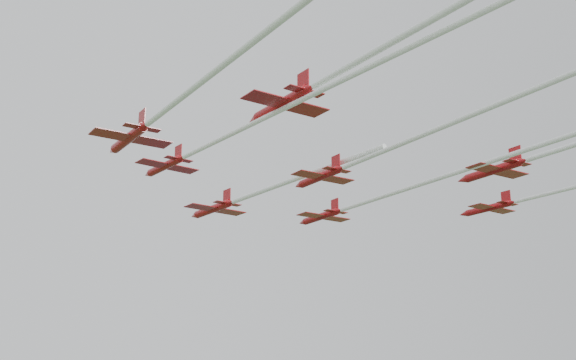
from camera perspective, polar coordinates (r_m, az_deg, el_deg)
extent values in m
cylinder|color=#A51116|center=(112.98, -5.98, -2.30)|extent=(4.80, 9.01, 1.20)
cone|color=#A51116|center=(117.70, -7.42, -2.82)|extent=(1.89, 2.29, 1.20)
cone|color=#A51116|center=(108.61, -4.51, -1.76)|extent=(1.53, 1.64, 1.09)
ellipsoid|color=black|center=(114.91, -6.54, -2.29)|extent=(0.83, 1.14, 0.35)
cube|color=#A51116|center=(112.19, -5.75, -2.35)|extent=(9.97, 6.44, 0.11)
cube|color=#A51116|center=(109.46, -4.81, -1.87)|extent=(4.54, 2.94, 0.09)
cube|color=#A51116|center=(109.94, -4.86, -1.29)|extent=(0.88, 1.85, 2.19)
cylinder|color=silver|center=(95.56, 0.90, 0.19)|extent=(13.30, 29.59, 0.66)
cylinder|color=#A51116|center=(92.72, -9.71, 1.10)|extent=(4.02, 7.36, 0.99)
cone|color=#A51116|center=(96.66, -11.02, 0.44)|extent=(1.56, 1.88, 0.99)
cone|color=#A51116|center=(89.08, -8.37, 1.76)|extent=(1.26, 1.35, 0.90)
ellipsoid|color=black|center=(94.35, -10.22, 1.04)|extent=(0.69, 0.93, 0.29)
cube|color=#A51116|center=(92.05, -9.50, 1.07)|extent=(8.16, 5.36, 0.09)
cube|color=#A51116|center=(89.79, -8.64, 1.63)|extent=(3.71, 2.45, 0.07)
cube|color=#A51116|center=(90.24, -8.67, 2.20)|extent=(0.74, 1.51, 1.79)
cylinder|color=silver|center=(67.71, 3.60, 7.54)|extent=(22.89, 50.21, 0.54)
cylinder|color=#A51116|center=(109.71, 2.60, -2.90)|extent=(3.74, 7.97, 1.05)
cone|color=#A51116|center=(113.59, 1.14, -3.38)|extent=(1.57, 1.97, 1.05)
cone|color=#A51116|center=(106.13, 4.08, -2.42)|extent=(1.29, 1.40, 0.95)
ellipsoid|color=black|center=(111.29, 2.02, -2.90)|extent=(0.68, 0.99, 0.30)
cube|color=#A51116|center=(109.05, 2.84, -2.95)|extent=(8.73, 5.19, 0.10)
cube|color=#A51116|center=(106.82, 3.78, -2.51)|extent=(3.97, 2.37, 0.08)
cube|color=#A51116|center=(107.22, 3.71, -1.99)|extent=(0.67, 1.65, 1.91)
cylinder|color=silver|center=(85.84, 16.11, 1.55)|extent=(20.09, 54.19, 0.57)
cylinder|color=#A51116|center=(77.52, -12.47, 3.24)|extent=(3.61, 7.97, 1.04)
cone|color=#A51116|center=(81.90, -13.69, 2.26)|extent=(1.54, 1.95, 1.04)
cone|color=#A51116|center=(73.46, -11.20, 4.27)|extent=(1.27, 1.39, 0.95)
ellipsoid|color=black|center=(79.34, -12.94, 3.11)|extent=(0.67, 0.98, 0.30)
cube|color=#A51116|center=(76.77, -12.28, 3.24)|extent=(8.70, 5.04, 0.09)
cube|color=#A51116|center=(74.25, -11.46, 4.06)|extent=(3.96, 2.31, 0.08)
cube|color=#A51116|center=(74.78, -11.47, 4.77)|extent=(0.64, 1.65, 1.90)
cylinder|color=silver|center=(52.35, -0.29, 12.72)|extent=(16.92, 47.94, 0.57)
cylinder|color=#A51116|center=(91.14, 2.51, 0.24)|extent=(3.57, 7.78, 1.02)
cone|color=#A51116|center=(94.90, 0.84, -0.45)|extent=(1.51, 1.91, 1.02)
cone|color=#A51116|center=(87.68, 4.22, 0.94)|extent=(1.24, 1.36, 0.93)
ellipsoid|color=black|center=(92.69, 1.84, 0.19)|extent=(0.66, 0.96, 0.30)
cube|color=#A51116|center=(90.50, 2.79, 0.21)|extent=(8.50, 4.97, 0.09)
cube|color=#A51116|center=(88.35, 3.88, 0.80)|extent=(3.87, 2.28, 0.07)
cube|color=#A51116|center=(88.80, 3.79, 1.40)|extent=(0.64, 1.61, 1.86)
cylinder|color=silver|center=(71.19, 16.09, 5.71)|extent=(16.09, 44.72, 0.56)
cylinder|color=#A51116|center=(107.92, 15.52, -2.16)|extent=(3.70, 7.30, 0.97)
cone|color=#A51116|center=(110.70, 13.70, -2.64)|extent=(1.49, 1.83, 0.97)
cone|color=#A51116|center=(105.40, 17.31, -1.68)|extent=(1.21, 1.31, 0.88)
ellipsoid|color=black|center=(109.07, 14.79, -2.17)|extent=(0.66, 0.91, 0.28)
cube|color=#A51116|center=(107.44, 15.81, -2.20)|extent=(8.04, 5.02, 0.09)
cube|color=#A51116|center=(105.89, 16.95, -1.78)|extent=(3.66, 2.30, 0.07)
cube|color=#A51116|center=(106.22, 16.83, -1.29)|extent=(0.67, 1.50, 1.76)
cylinder|color=#A51116|center=(74.32, -0.53, 6.00)|extent=(4.19, 8.73, 1.15)
cone|color=#A51116|center=(78.53, -2.73, 4.76)|extent=(1.74, 2.17, 1.15)
cone|color=#A51116|center=(70.49, 1.78, 7.29)|extent=(1.42, 1.54, 1.05)
ellipsoid|color=black|center=(76.09, -1.42, 5.79)|extent=(0.76, 1.08, 0.33)
cube|color=#A51116|center=(73.58, -0.17, 6.01)|extent=(9.57, 5.77, 0.10)
cube|color=#A51116|center=(71.23, 1.31, 7.03)|extent=(4.36, 2.64, 0.08)
cube|color=#A51116|center=(71.85, 1.20, 7.81)|extent=(0.76, 1.80, 2.09)
cylinder|color=#A51116|center=(90.21, 15.85, 0.72)|extent=(3.65, 7.98, 1.05)
cone|color=#A51116|center=(93.34, 13.61, -0.01)|extent=(1.55, 1.96, 1.05)
cone|color=#A51116|center=(87.42, 18.11, 1.46)|extent=(1.27, 1.39, 0.95)
ellipsoid|color=black|center=(91.51, 14.95, 0.66)|extent=(0.68, 0.99, 0.30)
cube|color=#A51116|center=(89.67, 16.23, 0.70)|extent=(8.72, 5.09, 0.10)
cube|color=#A51116|center=(87.95, 17.65, 1.31)|extent=(3.97, 2.33, 0.08)
cube|color=#A51116|center=(88.38, 17.50, 1.93)|extent=(0.65, 1.65, 1.90)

